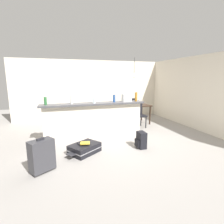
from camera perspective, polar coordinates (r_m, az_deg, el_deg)
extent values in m
cube|color=gray|center=(5.06, 1.17, -9.55)|extent=(13.00, 13.00, 0.05)
cube|color=silver|center=(7.70, -6.15, 7.26)|extent=(6.60, 0.10, 2.50)
cube|color=silver|center=(6.64, 26.22, 5.58)|extent=(0.10, 6.00, 2.50)
cube|color=silver|center=(5.07, -5.76, -3.25)|extent=(2.80, 0.20, 1.01)
cube|color=#4C4C51|center=(4.97, -5.88, 2.70)|extent=(2.96, 0.40, 0.05)
cylinder|color=#2D6B38|center=(4.91, -21.00, 3.43)|extent=(0.07, 0.07, 0.21)
cylinder|color=silver|center=(4.87, -13.20, 3.94)|extent=(0.07, 0.07, 0.23)
cylinder|color=silver|center=(4.85, -5.90, 4.20)|extent=(0.07, 0.07, 0.24)
cylinder|color=#284C89|center=(5.09, 0.70, 4.46)|extent=(0.07, 0.07, 0.21)
cylinder|color=#9E661E|center=(5.32, 7.88, 4.95)|extent=(0.07, 0.07, 0.27)
cube|color=silver|center=(5.23, 4.82, 4.64)|extent=(0.26, 0.18, 0.22)
cube|color=#332319|center=(6.81, 7.44, 2.24)|extent=(1.10, 0.80, 0.04)
cylinder|color=#332319|center=(6.38, 4.65, -1.68)|extent=(0.06, 0.06, 0.70)
cylinder|color=#332319|center=(6.81, 12.31, -1.10)|extent=(0.06, 0.06, 0.70)
cylinder|color=#332319|center=(7.00, 2.55, -0.51)|extent=(0.06, 0.06, 0.70)
cylinder|color=#332319|center=(7.39, 9.71, -0.04)|extent=(0.06, 0.06, 0.70)
cube|color=black|center=(6.30, 9.11, -1.22)|extent=(0.44, 0.44, 0.04)
cube|color=black|center=(6.40, 8.31, 1.37)|extent=(0.40, 0.08, 0.48)
cylinder|color=black|center=(6.14, 8.60, -3.69)|extent=(0.04, 0.04, 0.41)
cylinder|color=black|center=(6.31, 11.06, -3.36)|extent=(0.04, 0.04, 0.41)
cylinder|color=black|center=(6.40, 7.06, -3.04)|extent=(0.04, 0.04, 0.41)
cylinder|color=black|center=(6.56, 9.46, -2.74)|extent=(0.04, 0.04, 0.41)
cube|color=black|center=(7.49, 5.97, 0.83)|extent=(0.46, 0.46, 0.04)
cube|color=black|center=(7.30, 6.78, 2.61)|extent=(0.40, 0.10, 0.48)
cylinder|color=black|center=(7.75, 6.30, -0.53)|extent=(0.04, 0.04, 0.41)
cylinder|color=black|center=(7.58, 4.27, -0.75)|extent=(0.04, 0.04, 0.41)
cylinder|color=black|center=(7.49, 7.63, -0.97)|extent=(0.04, 0.04, 0.41)
cylinder|color=black|center=(7.31, 5.56, -1.21)|extent=(0.04, 0.04, 0.41)
cylinder|color=black|center=(6.78, 7.31, 14.87)|extent=(0.01, 0.01, 0.57)
cone|color=white|center=(6.77, 7.24, 12.03)|extent=(0.34, 0.34, 0.14)
sphere|color=white|center=(6.77, 7.23, 11.35)|extent=(0.07, 0.07, 0.07)
cube|color=black|center=(4.28, -8.98, -11.71)|extent=(0.83, 0.78, 0.22)
cube|color=gray|center=(4.28, -8.98, -11.71)|extent=(0.85, 0.80, 0.02)
cube|color=#2D2D33|center=(4.04, -13.33, -13.34)|extent=(0.22, 0.23, 0.02)
cube|color=#38383D|center=(3.62, -22.01, -13.02)|extent=(0.50, 0.44, 0.60)
cylinder|color=black|center=(3.68, -24.39, -18.02)|extent=(0.07, 0.06, 0.06)
cylinder|color=black|center=(3.83, -19.08, -16.41)|extent=(0.07, 0.06, 0.06)
cube|color=#232328|center=(3.51, -22.40, -8.23)|extent=(0.14, 0.11, 0.04)
cube|color=black|center=(4.54, 9.62, -9.00)|extent=(0.18, 0.28, 0.42)
cube|color=black|center=(4.52, 8.32, -10.04)|extent=(0.06, 0.22, 0.19)
cube|color=black|center=(4.65, 10.35, -8.81)|extent=(0.02, 0.04, 0.36)
cube|color=black|center=(4.54, 11.15, -9.37)|extent=(0.02, 0.04, 0.36)
cube|color=black|center=(4.27, -9.63, -10.02)|extent=(0.25, 0.20, 0.03)
cube|color=gold|center=(4.18, -8.80, -10.01)|extent=(0.25, 0.20, 0.03)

